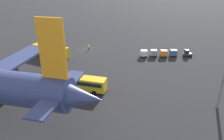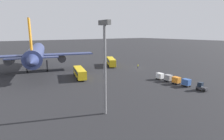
% 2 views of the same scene
% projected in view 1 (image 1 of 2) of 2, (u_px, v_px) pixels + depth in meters
% --- Properties ---
extents(ground_plane, '(600.00, 600.00, 0.00)m').
position_uv_depth(ground_plane, '(88.00, 50.00, 70.94)').
color(ground_plane, '#232326').
extents(shuttle_bus_near, '(11.66, 7.79, 3.35)m').
position_uv_depth(shuttle_bus_near, '(51.00, 50.00, 64.51)').
color(shuttle_bus_near, gold).
rests_on(shuttle_bus_near, ground).
extents(shuttle_bus_far, '(11.23, 5.45, 3.08)m').
position_uv_depth(shuttle_bus_far, '(81.00, 82.00, 46.44)').
color(shuttle_bus_far, gold).
rests_on(shuttle_bus_far, ground).
extents(baggage_tug, '(2.49, 1.79, 2.10)m').
position_uv_depth(baggage_tug, '(187.00, 53.00, 65.10)').
color(baggage_tug, '#333338').
rests_on(baggage_tug, ground).
extents(worker_person, '(0.38, 0.38, 1.74)m').
position_uv_depth(worker_person, '(89.00, 47.00, 70.54)').
color(worker_person, '#1E1E2D').
rests_on(worker_person, ground).
extents(cargo_cart_blue, '(2.02, 1.71, 2.06)m').
position_uv_depth(cargo_cart_blue, '(173.00, 53.00, 64.97)').
color(cargo_cart_blue, '#38383D').
rests_on(cargo_cart_blue, ground).
extents(cargo_cart_orange, '(2.02, 1.71, 2.06)m').
position_uv_depth(cargo_cart_orange, '(164.00, 53.00, 64.70)').
color(cargo_cart_orange, '#38383D').
rests_on(cargo_cart_orange, ground).
extents(cargo_cart_grey, '(2.02, 1.71, 2.06)m').
position_uv_depth(cargo_cart_grey, '(154.00, 53.00, 64.95)').
color(cargo_cart_grey, '#38383D').
rests_on(cargo_cart_grey, ground).
extents(cargo_cart_white, '(2.02, 1.71, 2.06)m').
position_uv_depth(cargo_cart_white, '(144.00, 53.00, 64.65)').
color(cargo_cart_white, '#38383D').
rests_on(cargo_cart_white, ground).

